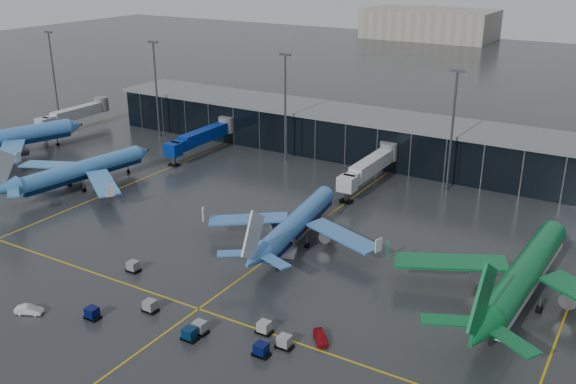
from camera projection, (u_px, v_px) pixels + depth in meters
The scene contains 13 objects.
ground at pixel (208, 252), 107.85m from camera, with size 600.00×600.00×0.00m, color #282B2D.
terminal_pier at pixel (364, 135), 155.54m from camera, with size 142.00×17.00×10.70m.
jet_bridges at pixel (201, 137), 157.48m from camera, with size 94.00×27.50×7.20m.
flood_masts at pixel (363, 114), 140.53m from camera, with size 203.00×0.50×25.50m.
taxi_lines at pixel (291, 242), 111.52m from camera, with size 220.00×120.00×0.02m.
airliner_klm_west at pixel (1, 128), 155.39m from camera, with size 39.83×45.36×13.94m, color #4388DD, non-canonical shape.
airliner_arkefly at pixel (81, 160), 135.34m from camera, with size 34.87×39.72×12.21m, color #438FDD, non-canonical shape.
airliner_klm_near at pixel (297, 210), 110.03m from camera, with size 33.17×37.78×11.61m, color #3F7CCF, non-canonical shape.
airliner_aer_lingus at pixel (527, 257), 90.95m from camera, with size 39.52×45.01×13.83m, color #0C6833, non-canonical shape.
baggage_carts at pixel (194, 320), 87.01m from camera, with size 33.51×14.68×1.70m.
mobile_airstair at pixel (289, 250), 106.85m from camera, with size 3.16×3.76×3.45m.
service_van_red at pixel (321, 337), 83.33m from camera, with size 1.54×3.82×1.30m, color #A40C16.
service_van_white at pixel (29, 310), 89.61m from camera, with size 1.35×3.88×1.28m, color silver.
Camera 1 is at (61.67, -76.22, 48.02)m, focal length 40.00 mm.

